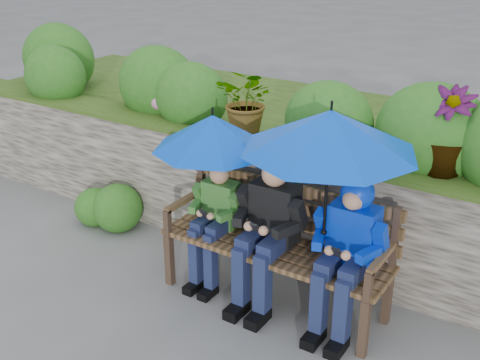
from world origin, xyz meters
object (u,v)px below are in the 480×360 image
Objects in this scene: umbrella_left at (213,132)px; umbrella_right at (330,131)px; boy_middle at (268,226)px; park_bench at (279,237)px; boy_right at (348,244)px; boy_left at (215,216)px.

umbrella_right is at bearing -4.24° from umbrella_left.
boy_middle is 0.99× the size of umbrella_right.
boy_right is (0.58, -0.07, 0.15)m from park_bench.
boy_left is at bearing 178.28° from boy_middle.
umbrella_right is at bearing -167.72° from boy_right.
boy_middle is 0.95m from umbrella_right.
umbrella_left is (-0.57, -0.04, 0.74)m from park_bench.
boy_right is (0.63, 0.02, 0.03)m from boy_middle.
umbrella_right reaches higher than boy_left.
boy_right is 0.97× the size of umbrella_right.
umbrella_right is at bearing -14.91° from park_bench.
umbrella_left is at bearing -176.31° from park_bench.
umbrella_left is at bearing 175.76° from umbrella_right.
park_bench is 1.52× the size of boy_middle.
boy_left is at bearing 177.79° from umbrella_right.
park_bench is at bearing 165.09° from umbrella_right.
umbrella_left reaches higher than boy_right.
boy_left is 1.12m from boy_right.
boy_right reaches higher than park_bench.
boy_left is at bearing -49.57° from umbrella_left.
boy_right is 1.29m from umbrella_left.
boy_left reaches higher than park_bench.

